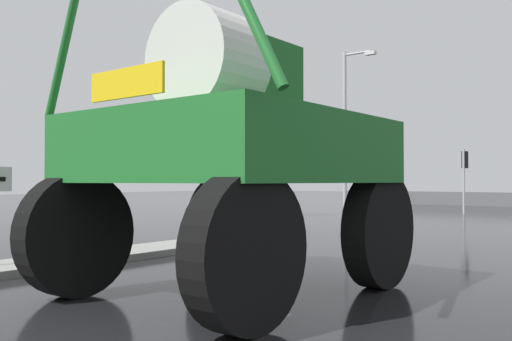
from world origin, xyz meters
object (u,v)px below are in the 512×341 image
object	(u,v)px
traffic_signal_near_left	(209,137)
traffic_signal_far_left	(465,167)
streetlight_far_left	(347,124)
bare_tree_left	(219,96)
oversize_sprayer	(232,154)

from	to	relation	value
traffic_signal_near_left	traffic_signal_far_left	size ratio (longest dim) A/B	1.23
traffic_signal_near_left	traffic_signal_far_left	bearing A→B (deg)	83.22
traffic_signal_far_left	streetlight_far_left	size ratio (longest dim) A/B	0.41
traffic_signal_near_left	streetlight_far_left	world-z (taller)	streetlight_far_left
streetlight_far_left	traffic_signal_far_left	bearing A→B (deg)	46.51
traffic_signal_near_left	traffic_signal_far_left	distance (m)	16.61
streetlight_far_left	traffic_signal_near_left	bearing A→B (deg)	-79.66
bare_tree_left	traffic_signal_far_left	bearing A→B (deg)	52.60
oversize_sprayer	bare_tree_left	bearing A→B (deg)	42.47
oversize_sprayer	traffic_signal_far_left	size ratio (longest dim) A/B	1.55
oversize_sprayer	traffic_signal_near_left	size ratio (longest dim) A/B	1.26
traffic_signal_near_left	traffic_signal_far_left	world-z (taller)	traffic_signal_near_left
oversize_sprayer	bare_tree_left	world-z (taller)	bare_tree_left
streetlight_far_left	oversize_sprayer	bearing A→B (deg)	-66.56
traffic_signal_far_left	traffic_signal_near_left	bearing A→B (deg)	-96.78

